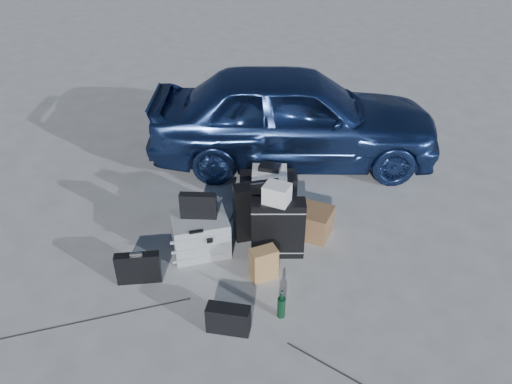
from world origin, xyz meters
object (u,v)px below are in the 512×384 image
at_px(pelican_case, 200,234).
at_px(suitcase_right, 278,228).
at_px(duffel_bag, 268,187).
at_px(cardboard_box, 311,222).
at_px(green_bottle, 281,304).
at_px(suitcase_left, 257,211).
at_px(car, 294,115).
at_px(briefcase, 138,268).

bearing_deg(pelican_case, suitcase_right, -19.11).
relative_size(duffel_bag, cardboard_box, 1.62).
relative_size(suitcase_right, duffel_bag, 0.95).
relative_size(pelican_case, cardboard_box, 1.35).
height_order(cardboard_box, green_bottle, cardboard_box).
xyz_separation_m(suitcase_left, cardboard_box, (0.60, 0.04, -0.17)).
xyz_separation_m(car, briefcase, (-1.61, -2.53, -0.49)).
xyz_separation_m(cardboard_box, green_bottle, (-0.36, -1.24, -0.01)).
bearing_deg(cardboard_box, briefcase, -155.31).
height_order(car, duffel_bag, car).
bearing_deg(car, green_bottle, 175.21).
relative_size(briefcase, cardboard_box, 1.01).
distance_m(pelican_case, green_bottle, 1.25).
relative_size(car, pelican_case, 6.72).
bearing_deg(pelican_case, cardboard_box, -1.71).
bearing_deg(suitcase_left, duffel_bag, 65.30).
bearing_deg(cardboard_box, suitcase_left, -176.18).
relative_size(pelican_case, briefcase, 1.33).
distance_m(car, briefcase, 3.04).
height_order(suitcase_left, duffel_bag, suitcase_left).
xyz_separation_m(car, duffel_bag, (-0.34, -1.04, -0.48)).
xyz_separation_m(suitcase_left, green_bottle, (0.24, -1.20, -0.18)).
height_order(pelican_case, suitcase_left, suitcase_left).
bearing_deg(green_bottle, pelican_case, 131.59).
height_order(car, briefcase, car).
bearing_deg(duffel_bag, green_bottle, -88.90).
relative_size(suitcase_right, cardboard_box, 1.55).
distance_m(car, cardboard_box, 1.81).
distance_m(suitcase_right, cardboard_box, 0.54).
xyz_separation_m(suitcase_right, cardboard_box, (0.38, 0.35, -0.17)).
xyz_separation_m(suitcase_right, green_bottle, (0.02, -0.89, -0.18)).
height_order(car, cardboard_box, car).
height_order(briefcase, suitcase_left, suitcase_left).
bearing_deg(cardboard_box, suitcase_right, -137.60).
distance_m(briefcase, suitcase_right, 1.44).
distance_m(suitcase_right, duffel_bag, 1.05).
bearing_deg(pelican_case, green_bottle, -64.27).
bearing_deg(car, suitcase_right, 172.84).
relative_size(suitcase_left, cardboard_box, 1.55).
xyz_separation_m(pelican_case, duffel_bag, (0.72, 0.99, -0.04)).
xyz_separation_m(briefcase, suitcase_right, (1.36, 0.45, 0.16)).
height_order(pelican_case, suitcase_right, suitcase_right).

